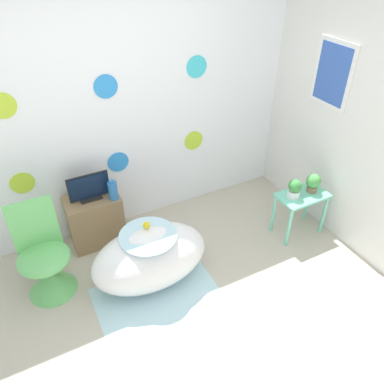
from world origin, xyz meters
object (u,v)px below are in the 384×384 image
object	(u,v)px
tv	(89,188)
potted_plant_left	(294,189)
bathtub	(150,258)
vase	(113,190)
potted_plant_right	(313,182)
chair	(47,267)

from	to	relation	value
tv	potted_plant_left	bearing A→B (deg)	-24.46
bathtub	tv	world-z (taller)	tv
vase	potted_plant_right	size ratio (longest dim) A/B	1.07
potted_plant_left	potted_plant_right	world-z (taller)	same
potted_plant_left	potted_plant_right	bearing A→B (deg)	-2.00
tv	bathtub	bearing A→B (deg)	-69.15
chair	vase	bearing A→B (deg)	24.84
chair	potted_plant_left	xyz separation A→B (m)	(2.32, -0.37, 0.31)
potted_plant_left	potted_plant_right	xyz separation A→B (m)	(0.23, -0.01, 0.01)
vase	potted_plant_left	distance (m)	1.73
potted_plant_right	potted_plant_left	bearing A→B (deg)	178.00
chair	potted_plant_right	xyz separation A→B (m)	(2.54, -0.38, 0.32)
tv	vase	distance (m)	0.22
bathtub	chair	xyz separation A→B (m)	(-0.82, 0.31, -0.02)
tv	potted_plant_right	xyz separation A→B (m)	(2.00, -0.82, -0.06)
vase	potted_plant_left	world-z (taller)	vase
bathtub	tv	bearing A→B (deg)	110.85
bathtub	chair	size ratio (longest dim) A/B	1.21
chair	tv	bearing A→B (deg)	39.24
chair	vase	xyz separation A→B (m)	(0.74, 0.34, 0.35)
tv	chair	bearing A→B (deg)	-140.76
bathtub	tv	distance (m)	0.88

